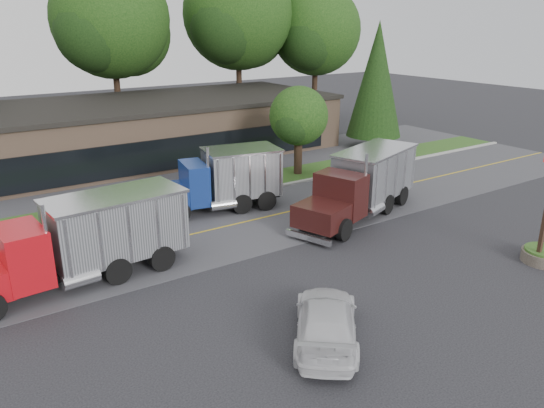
{
  "coord_description": "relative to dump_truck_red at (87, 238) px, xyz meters",
  "views": [
    {
      "loc": [
        -11.3,
        -13.44,
        10.05
      ],
      "look_at": [
        2.0,
        6.32,
        1.8
      ],
      "focal_mm": 35.0,
      "sensor_mm": 36.0,
      "label": 1
    }
  ],
  "objects": [
    {
      "name": "tree_far_c",
      "position": [
        10.68,
        27.11,
        7.91
      ],
      "size": [
        10.68,
        10.05,
        15.24
      ],
      "color": "#382619",
      "rests_on": "ground"
    },
    {
      "name": "tree_far_d",
      "position": [
        22.68,
        26.11,
        8.35
      ],
      "size": [
        11.16,
        10.51,
        15.93
      ],
      "color": "#382619",
      "rests_on": "ground"
    },
    {
      "name": "far_parking",
      "position": [
        6.51,
        12.98,
        -1.81
      ],
      "size": [
        60.0,
        7.0,
        0.02
      ],
      "primitive_type": "cube",
      "color": "#59595E",
      "rests_on": "ground"
    },
    {
      "name": "rally_car",
      "position": [
        5.18,
        -8.86,
        -1.09
      ],
      "size": [
        4.7,
        5.12,
        1.44
      ],
      "primitive_type": "imported",
      "rotation": [
        0.0,
        0.0,
        2.46
      ],
      "color": "silver",
      "rests_on": "ground"
    },
    {
      "name": "road",
      "position": [
        6.51,
        1.98,
        -1.81
      ],
      "size": [
        60.0,
        8.0,
        0.02
      ],
      "primitive_type": "cube",
      "color": "#59595E",
      "rests_on": "ground"
    },
    {
      "name": "dump_truck_blue",
      "position": [
        8.86,
        4.44,
        -0.01
      ],
      "size": [
        7.22,
        3.82,
        3.36
      ],
      "rotation": [
        0.0,
        0.0,
        2.95
      ],
      "color": "black",
      "rests_on": "ground"
    },
    {
      "name": "evergreen_right",
      "position": [
        26.51,
        10.98,
        3.77
      ],
      "size": [
        4.47,
        4.47,
        10.16
      ],
      "color": "#382619",
      "rests_on": "ground"
    },
    {
      "name": "tree_far_e",
      "position": [
        30.66,
        24.09,
        6.92
      ],
      "size": [
        9.59,
        9.02,
        13.68
      ],
      "color": "#382619",
      "rests_on": "ground"
    },
    {
      "name": "dump_truck_maroon",
      "position": [
        14.64,
        -0.43,
        -0.0
      ],
      "size": [
        9.56,
        5.34,
        3.36
      ],
      "rotation": [
        0.0,
        0.0,
        3.47
      ],
      "color": "black",
      "rests_on": "ground"
    },
    {
      "name": "strip_mall",
      "position": [
        8.51,
        18.98,
        0.19
      ],
      "size": [
        32.0,
        12.0,
        4.0
      ],
      "primitive_type": "cube",
      "color": "#92715A",
      "rests_on": "ground"
    },
    {
      "name": "grass_verge",
      "position": [
        6.51,
        7.98,
        -1.81
      ],
      "size": [
        60.0,
        3.4,
        0.03
      ],
      "primitive_type": "cube",
      "color": "#3D6121",
      "rests_on": "ground"
    },
    {
      "name": "curb",
      "position": [
        6.51,
        6.18,
        -1.81
      ],
      "size": [
        60.0,
        0.3,
        0.12
      ],
      "primitive_type": "cube",
      "color": "#9E9E99",
      "rests_on": "ground"
    },
    {
      "name": "center_line",
      "position": [
        6.51,
        1.98,
        -1.81
      ],
      "size": [
        60.0,
        0.12,
        0.01
      ],
      "primitive_type": "cube",
      "color": "gold",
      "rests_on": "ground"
    },
    {
      "name": "ground",
      "position": [
        6.51,
        -7.02,
        -1.81
      ],
      "size": [
        140.0,
        140.0,
        0.0
      ],
      "primitive_type": "plane",
      "color": "#39393F",
      "rests_on": "ground"
    },
    {
      "name": "dump_truck_red",
      "position": [
        0.0,
        0.0,
        0.0
      ],
      "size": [
        9.57,
        3.3,
        3.36
      ],
      "rotation": [
        0.0,
        0.0,
        3.22
      ],
      "color": "black",
      "rests_on": "ground"
    },
    {
      "name": "tree_verge",
      "position": [
        16.58,
        8.03,
        2.01
      ],
      "size": [
        4.21,
        3.97,
        6.01
      ],
      "color": "#382619",
      "rests_on": "ground"
    }
  ]
}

